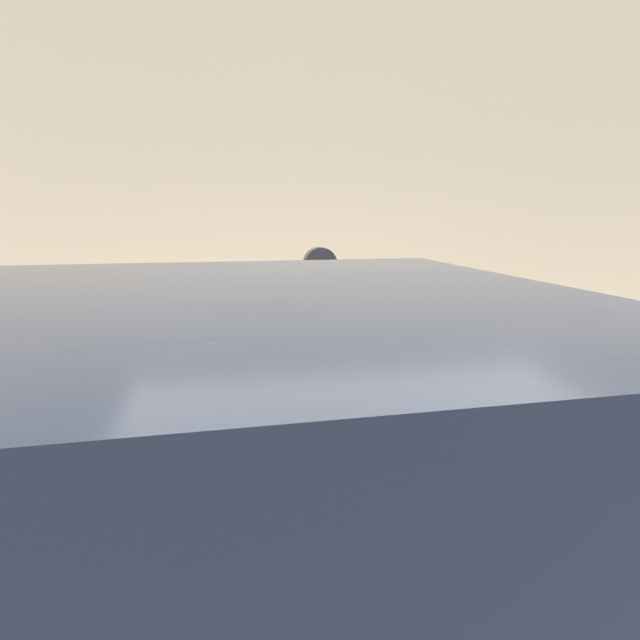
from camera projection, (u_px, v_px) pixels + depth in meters
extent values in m
cube|color=#BCB7AD|center=(318.00, 437.00, 4.23)|extent=(24.00, 2.80, 0.13)
cube|color=tan|center=(289.00, 83.00, 5.32)|extent=(24.00, 0.30, 6.60)
cylinder|color=#2D2D30|center=(320.00, 414.00, 3.16)|extent=(0.06, 0.06, 1.07)
cube|color=black|center=(320.00, 302.00, 3.02)|extent=(0.18, 0.12, 0.36)
cube|color=gray|center=(322.00, 300.00, 2.95)|extent=(0.10, 0.01, 0.13)
cylinder|color=black|center=(320.00, 264.00, 2.97)|extent=(0.19, 0.09, 0.19)
cylinder|color=black|center=(338.00, 532.00, 2.56)|extent=(0.62, 0.24, 0.61)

